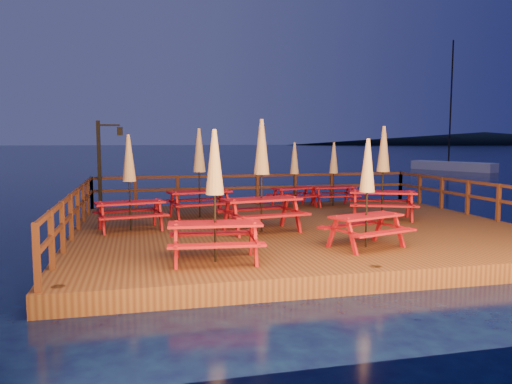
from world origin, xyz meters
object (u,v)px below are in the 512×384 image
sailboat (452,166)px  picnic_table_1 (294,174)px  lamp_post (104,157)px  picnic_table_0 (262,174)px  picnic_table_2 (199,171)px

sailboat → picnic_table_1: bearing=-155.8°
lamp_post → picnic_table_0: lamp_post is taller
lamp_post → picnic_table_2: size_ratio=1.11×
sailboat → picnic_table_2: (-25.71, -24.40, 1.41)m
picnic_table_1 → picnic_table_0: bearing=-134.3°
picnic_table_0 → picnic_table_2: bearing=105.2°
sailboat → picnic_table_1: (-22.16, -22.75, 1.19)m
picnic_table_0 → picnic_table_2: 3.01m
lamp_post → picnic_table_0: size_ratio=1.04×
picnic_table_1 → sailboat: bearing=29.0°
lamp_post → picnic_table_1: (6.46, -0.81, -0.62)m
picnic_table_1 → picnic_table_2: size_ratio=0.84×
lamp_post → picnic_table_2: 3.83m
picnic_table_1 → picnic_table_2: bearing=-171.8°
lamp_post → picnic_table_0: bearing=-51.1°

